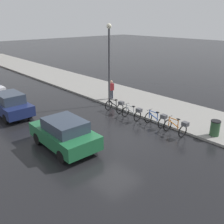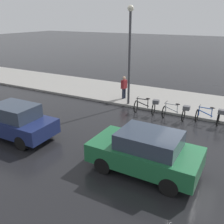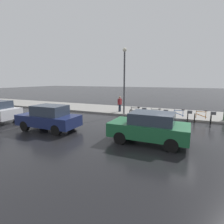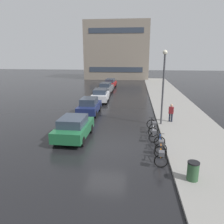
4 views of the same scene
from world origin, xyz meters
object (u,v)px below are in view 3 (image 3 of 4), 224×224
Objects in this scene: bicycle_nearest at (205,117)px; bicycle_third at (159,114)px; car_navy at (49,118)px; streetlamp at (124,75)px; pedestrian at (120,104)px; bicycle_farthest at (138,112)px; bicycle_second at (182,115)px; car_green at (149,127)px.

bicycle_nearest is 1.01× the size of bicycle_third.
streetlamp is (6.48, -2.80, 2.84)m from car_navy.
pedestrian reaches higher than bicycle_nearest.
bicycle_third is 4.39m from pedestrian.
car_navy reaches higher than bicycle_farthest.
bicycle_second is at bearing -81.01° from bicycle_third.
bicycle_third is 1.74m from bicycle_farthest.
pedestrian is at bearing -15.71° from car_navy.
bicycle_second is at bearing -96.49° from streetlamp.
bicycle_second is at bearing -86.66° from bicycle_farthest.
pedestrian is (1.43, 5.74, 0.44)m from bicycle_second.
bicycle_second is 5.93m from pedestrian.
bicycle_second is 3.47m from bicycle_farthest.
streetlamp is (0.77, 1.54, 3.15)m from bicycle_farthest.
car_green is (-5.43, -2.01, 0.31)m from bicycle_farthest.
pedestrian is 0.28× the size of streetlamp.
pedestrian is (1.57, 7.28, 0.42)m from bicycle_nearest.
bicycle_farthest is at bearing -37.27° from car_navy.
streetlamp reaches higher than bicycle_farthest.
pedestrian is at bearing 40.43° from streetlamp.
bicycle_second is 0.99× the size of bicycle_farthest.
car_navy is (-5.64, 6.08, 0.32)m from bicycle_third.
streetlamp reaches higher than car_green.
car_navy reaches higher than bicycle_second.
car_green is (-5.50, 2.99, 0.30)m from bicycle_nearest.
bicycle_second is (0.14, 1.54, -0.02)m from bicycle_nearest.
car_green is at bearing -148.76° from pedestrian.
bicycle_farthest is 0.24× the size of streetlamp.
streetlamp is at bearing 83.86° from bicycle_nearest.
bicycle_nearest is 10.99m from car_navy.
bicycle_second is at bearing 84.99° from bicycle_nearest.
bicycle_nearest is 7.46m from pedestrian.
pedestrian is at bearing 31.24° from car_green.
car_navy is at bearing 156.63° from streetlamp.
bicycle_nearest is 0.24× the size of streetlamp.
streetlamp reaches higher than pedestrian.
car_navy reaches higher than car_green.
bicycle_farthest is at bearing 93.34° from bicycle_second.
bicycle_farthest is (0.07, 1.74, 0.01)m from bicycle_third.
car_navy is 0.67× the size of streetlamp.
bicycle_nearest is 0.36× the size of car_green.
bicycle_nearest is at bearing -96.14° from streetlamp.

